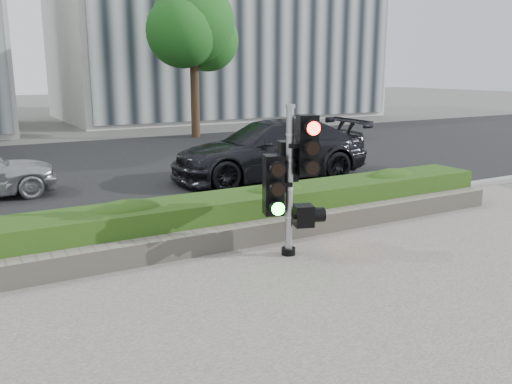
% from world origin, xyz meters
% --- Properties ---
extents(ground, '(120.00, 120.00, 0.00)m').
position_xyz_m(ground, '(0.00, 0.00, 0.00)').
color(ground, '#51514C').
rests_on(ground, ground).
extents(road, '(60.00, 13.00, 0.02)m').
position_xyz_m(road, '(0.00, 10.00, 0.01)').
color(road, black).
rests_on(road, ground).
extents(curb, '(60.00, 0.25, 0.12)m').
position_xyz_m(curb, '(0.00, 3.15, 0.06)').
color(curb, gray).
rests_on(curb, ground).
extents(stone_wall, '(12.00, 0.32, 0.34)m').
position_xyz_m(stone_wall, '(0.00, 1.90, 0.20)').
color(stone_wall, gray).
rests_on(stone_wall, sidewalk).
extents(hedge, '(12.00, 1.00, 0.68)m').
position_xyz_m(hedge, '(0.00, 2.55, 0.37)').
color(hedge, '#4B7423').
rests_on(hedge, sidewalk).
extents(building_right, '(18.00, 10.00, 12.00)m').
position_xyz_m(building_right, '(11.00, 25.00, 6.00)').
color(building_right, '#B7B7B2').
rests_on(building_right, ground).
extents(tree_right, '(4.10, 3.58, 6.53)m').
position_xyz_m(tree_right, '(5.48, 15.55, 4.48)').
color(tree_right, black).
rests_on(tree_right, ground).
extents(traffic_signal, '(0.84, 0.69, 2.27)m').
position_xyz_m(traffic_signal, '(0.91, 1.19, 1.29)').
color(traffic_signal, black).
rests_on(traffic_signal, sidewalk).
extents(car_dark, '(5.29, 2.40, 1.50)m').
position_xyz_m(car_dark, '(3.68, 6.42, 0.77)').
color(car_dark, black).
rests_on(car_dark, road).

